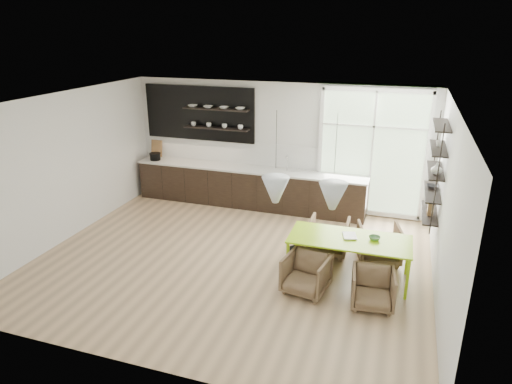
# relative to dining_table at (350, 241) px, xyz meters

# --- Properties ---
(room) EXTENTS (7.02, 6.01, 2.91)m
(room) POSITION_rel_dining_table_xyz_m (-1.52, 1.06, 0.78)
(room) COLOR tan
(room) RESTS_ON ground
(kitchen_run) EXTENTS (5.54, 0.69, 2.75)m
(kitchen_run) POSITION_rel_dining_table_xyz_m (-2.80, 2.65, -0.08)
(kitchen_run) COLOR black
(kitchen_run) RESTS_ON ground
(right_shelving) EXTENTS (0.26, 1.22, 1.90)m
(right_shelving) POSITION_rel_dining_table_xyz_m (1.26, 1.13, 0.97)
(right_shelving) COLOR black
(right_shelving) RESTS_ON ground
(dining_table) EXTENTS (2.02, 0.93, 0.73)m
(dining_table) POSITION_rel_dining_table_xyz_m (0.00, 0.00, 0.00)
(dining_table) COLOR #A1DE11
(dining_table) RESTS_ON ground
(armchair_back_left) EXTENTS (0.74, 0.76, 0.67)m
(armchair_back_left) POSITION_rel_dining_table_xyz_m (-0.48, 0.81, -0.35)
(armchair_back_left) COLOR brown
(armchair_back_left) RESTS_ON ground
(armchair_back_right) EXTENTS (0.89, 0.91, 0.69)m
(armchair_back_right) POSITION_rel_dining_table_xyz_m (0.45, 0.79, -0.34)
(armchair_back_right) COLOR brown
(armchair_back_right) RESTS_ON ground
(armchair_front_left) EXTENTS (0.78, 0.80, 0.63)m
(armchair_front_left) POSITION_rel_dining_table_xyz_m (-0.58, -0.65, -0.37)
(armchair_front_left) COLOR brown
(armchair_front_left) RESTS_ON ground
(armchair_front_right) EXTENTS (0.70, 0.72, 0.59)m
(armchair_front_right) POSITION_rel_dining_table_xyz_m (0.47, -0.73, -0.39)
(armchair_front_right) COLOR brown
(armchair_front_right) RESTS_ON ground
(wire_stool) EXTENTS (0.37, 0.37, 0.47)m
(wire_stool) POSITION_rel_dining_table_xyz_m (-0.86, -0.15, -0.38)
(wire_stool) COLOR black
(wire_stool) RESTS_ON ground
(table_book) EXTENTS (0.28, 0.34, 0.03)m
(table_book) POSITION_rel_dining_table_xyz_m (-0.12, 0.04, 0.06)
(table_book) COLOR white
(table_book) RESTS_ON dining_table
(table_bowl) EXTENTS (0.23, 0.23, 0.06)m
(table_bowl) POSITION_rel_dining_table_xyz_m (0.39, 0.08, 0.08)
(table_bowl) COLOR #548853
(table_bowl) RESTS_ON dining_table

